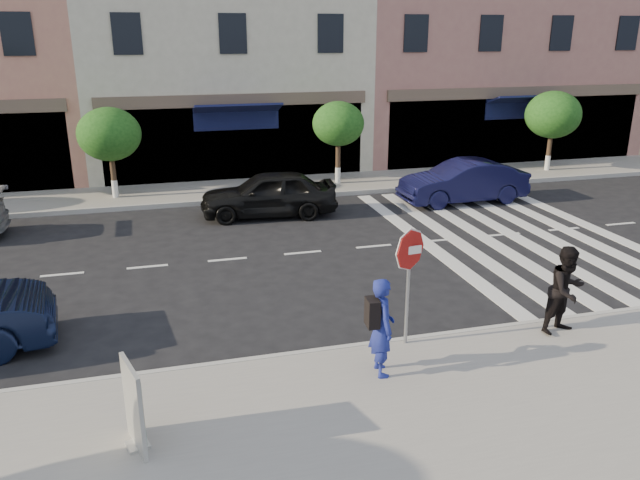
{
  "coord_description": "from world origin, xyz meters",
  "views": [
    {
      "loc": [
        -3.62,
        -11.17,
        5.62
      ],
      "look_at": [
        -0.36,
        0.9,
        1.4
      ],
      "focal_mm": 35.0,
      "sensor_mm": 36.0,
      "label": 1
    }
  ],
  "objects": [
    {
      "name": "street_tree_ea",
      "position": [
        12.0,
        10.8,
        2.39
      ],
      "size": [
        2.2,
        2.2,
        3.19
      ],
      "color": "#473323",
      "rests_on": "sidewalk_far"
    },
    {
      "name": "street_tree_wb",
      "position": [
        -5.0,
        10.8,
        2.31
      ],
      "size": [
        2.1,
        2.1,
        3.06
      ],
      "color": "#473323",
      "rests_on": "sidewalk_far"
    },
    {
      "name": "stop_sign",
      "position": [
        0.58,
        -1.67,
        1.78
      ],
      "size": [
        0.78,
        0.14,
        2.22
      ],
      "rotation": [
        0.0,
        0.0,
        0.12
      ],
      "color": "gray",
      "rests_on": "sidewalk_near"
    },
    {
      "name": "street_tree_c",
      "position": [
        3.0,
        10.8,
        2.36
      ],
      "size": [
        1.9,
        1.9,
        3.04
      ],
      "color": "#473323",
      "rests_on": "sidewalk_far"
    },
    {
      "name": "car_far_right",
      "position": [
        6.5,
        7.6,
        0.72
      ],
      "size": [
        4.4,
        1.65,
        1.43
      ],
      "primitive_type": "imported",
      "rotation": [
        0.0,
        0.0,
        -1.54
      ],
      "color": "black",
      "rests_on": "ground"
    },
    {
      "name": "photographer",
      "position": [
        -0.23,
        -2.52,
        1.0
      ],
      "size": [
        0.45,
        0.64,
        1.7
      ],
      "primitive_type": "imported",
      "rotation": [
        0.0,
        0.0,
        1.5
      ],
      "color": "navy",
      "rests_on": "sidewalk_near"
    },
    {
      "name": "car_far_mid",
      "position": [
        -0.22,
        7.67,
        0.73
      ],
      "size": [
        4.4,
        2.09,
        1.45
      ],
      "primitive_type": "imported",
      "rotation": [
        0.0,
        0.0,
        -1.66
      ],
      "color": "black",
      "rests_on": "ground"
    },
    {
      "name": "ground",
      "position": [
        0.0,
        0.0,
        0.0
      ],
      "size": [
        120.0,
        120.0,
        0.0
      ],
      "primitive_type": "plane",
      "color": "black",
      "rests_on": "ground"
    },
    {
      "name": "poster_board",
      "position": [
        -4.16,
        -3.49,
        0.77
      ],
      "size": [
        0.36,
        0.82,
        1.27
      ],
      "rotation": [
        0.0,
        0.0,
        0.28
      ],
      "color": "beige",
      "rests_on": "sidewalk_near"
    },
    {
      "name": "sidewalk_far",
      "position": [
        0.0,
        11.0,
        0.07
      ],
      "size": [
        60.0,
        3.0,
        0.15
      ],
      "primitive_type": "cube",
      "color": "gray",
      "rests_on": "ground"
    },
    {
      "name": "building_centre",
      "position": [
        -0.5,
        17.0,
        5.5
      ],
      "size": [
        11.0,
        9.0,
        11.0
      ],
      "primitive_type": "cube",
      "color": "beige",
      "rests_on": "ground"
    },
    {
      "name": "walker",
      "position": [
        3.64,
        -2.0,
        1.0
      ],
      "size": [
        0.96,
        0.83,
        1.71
      ],
      "primitive_type": "imported",
      "rotation": [
        0.0,
        0.0,
        0.25
      ],
      "color": "black",
      "rests_on": "sidewalk_near"
    },
    {
      "name": "building_east_mid",
      "position": [
        11.5,
        17.0,
        6.5
      ],
      "size": [
        13.0,
        9.0,
        13.0
      ],
      "primitive_type": "cube",
      "color": "#B07668",
      "rests_on": "ground"
    },
    {
      "name": "sidewalk_near",
      "position": [
        0.0,
        -3.75,
        0.07
      ],
      "size": [
        60.0,
        4.5,
        0.15
      ],
      "primitive_type": "cube",
      "color": "gray",
      "rests_on": "ground"
    }
  ]
}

